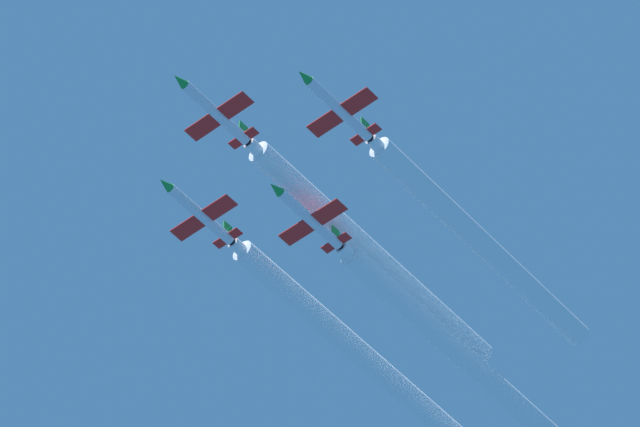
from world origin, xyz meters
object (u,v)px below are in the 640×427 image
object	(u,v)px
jet_lead	(214,111)
jet_left_wingman	(337,107)
jet_slot	(308,217)
jet_right_wingman	(199,213)

from	to	relation	value
jet_lead	jet_left_wingman	xyz separation A→B (m)	(-9.79, -6.29, -1.27)
jet_lead	jet_slot	size ratio (longest dim) A/B	1.00
jet_right_wingman	jet_left_wingman	bearing A→B (deg)	176.67
jet_lead	jet_right_wingman	bearing A→B (deg)	-41.10
jet_left_wingman	jet_lead	bearing A→B (deg)	32.73
jet_left_wingman	jet_right_wingman	world-z (taller)	jet_left_wingman
jet_lead	jet_left_wingman	world-z (taller)	jet_lead
jet_slot	jet_lead	bearing A→B (deg)	89.20
jet_lead	jet_slot	distance (m)	13.92
jet_right_wingman	jet_slot	world-z (taller)	jet_right_wingman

